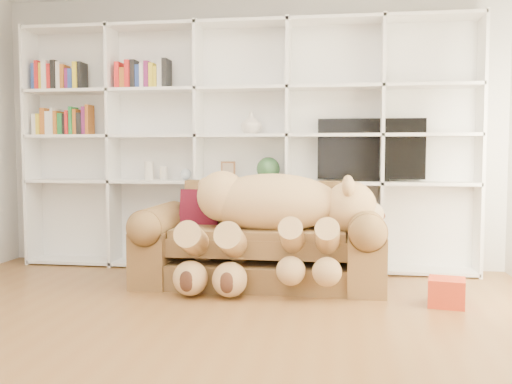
% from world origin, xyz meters
% --- Properties ---
extents(floor, '(5.00, 5.00, 0.00)m').
position_xyz_m(floor, '(0.00, 0.00, 0.00)').
color(floor, brown).
rests_on(floor, ground).
extents(wall_back, '(5.00, 0.02, 2.70)m').
position_xyz_m(wall_back, '(0.00, 2.50, 1.35)').
color(wall_back, silver).
rests_on(wall_back, floor).
extents(bookshelf, '(4.43, 0.35, 2.40)m').
position_xyz_m(bookshelf, '(-0.24, 2.36, 1.31)').
color(bookshelf, white).
rests_on(bookshelf, floor).
extents(sofa, '(2.09, 0.90, 0.88)m').
position_xyz_m(sofa, '(0.26, 1.70, 0.33)').
color(sofa, brown).
rests_on(sofa, floor).
extents(teddy_bear, '(1.67, 0.89, 0.97)m').
position_xyz_m(teddy_bear, '(0.38, 1.52, 0.62)').
color(teddy_bear, tan).
rests_on(teddy_bear, sofa).
extents(throw_pillow, '(0.35, 0.20, 0.37)m').
position_xyz_m(throw_pillow, '(-0.32, 1.84, 0.62)').
color(throw_pillow, '#500D1C').
rests_on(throw_pillow, sofa).
extents(gift_box, '(0.30, 0.29, 0.21)m').
position_xyz_m(gift_box, '(1.73, 1.16, 0.10)').
color(gift_box, red).
rests_on(gift_box, floor).
extents(tv, '(1.00, 0.18, 0.59)m').
position_xyz_m(tv, '(1.22, 2.35, 1.16)').
color(tv, black).
rests_on(tv, bookshelf).
extents(picture_frame, '(0.14, 0.05, 0.18)m').
position_xyz_m(picture_frame, '(-0.15, 2.30, 0.96)').
color(picture_frame, brown).
rests_on(picture_frame, bookshelf).
extents(green_vase, '(0.23, 0.23, 0.23)m').
position_xyz_m(green_vase, '(0.25, 2.30, 0.98)').
color(green_vase, '#2C5630').
rests_on(green_vase, bookshelf).
extents(figurine_tall, '(0.11, 0.11, 0.18)m').
position_xyz_m(figurine_tall, '(-0.95, 2.30, 0.96)').
color(figurine_tall, silver).
rests_on(figurine_tall, bookshelf).
extents(figurine_short, '(0.08, 0.08, 0.13)m').
position_xyz_m(figurine_short, '(-0.80, 2.30, 0.93)').
color(figurine_short, silver).
rests_on(figurine_short, bookshelf).
extents(snow_globe, '(0.11, 0.11, 0.11)m').
position_xyz_m(snow_globe, '(-0.58, 2.30, 0.92)').
color(snow_globe, silver).
rests_on(snow_globe, bookshelf).
extents(shelf_vase, '(0.21, 0.21, 0.21)m').
position_xyz_m(shelf_vase, '(0.08, 2.30, 1.42)').
color(shelf_vase, beige).
rests_on(shelf_vase, bookshelf).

